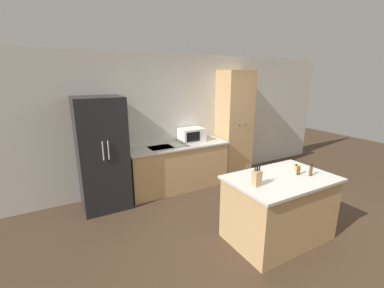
{
  "coord_description": "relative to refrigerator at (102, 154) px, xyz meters",
  "views": [
    {
      "loc": [
        -2.63,
        -2.34,
        2.2
      ],
      "look_at": [
        -0.55,
        1.4,
        1.05
      ],
      "focal_mm": 24.0,
      "sensor_mm": 36.0,
      "label": 1
    }
  ],
  "objects": [
    {
      "name": "pantry_cabinet",
      "position": [
        2.82,
        0.09,
        0.21
      ],
      "size": [
        0.67,
        0.55,
        2.3
      ],
      "color": "tan",
      "rests_on": "ground_plane"
    },
    {
      "name": "knife_block",
      "position": [
        1.42,
        -2.14,
        0.06
      ],
      "size": [
        0.1,
        0.08,
        0.29
      ],
      "color": "tan",
      "rests_on": "kitchen_island"
    },
    {
      "name": "spice_bottle_short_red",
      "position": [
        2.26,
        -2.03,
        0.0
      ],
      "size": [
        0.05,
        0.05,
        0.09
      ],
      "color": "gold",
      "rests_on": "kitchen_island"
    },
    {
      "name": "spice_bottle_amber_oil",
      "position": [
        2.16,
        -2.15,
        0.03
      ],
      "size": [
        0.04,
        0.04,
        0.16
      ],
      "color": "#563319",
      "rests_on": "kitchen_island"
    },
    {
      "name": "spice_bottle_tall_dark",
      "position": [
        2.27,
        -2.25,
        0.04
      ],
      "size": [
        0.04,
        0.04,
        0.17
      ],
      "color": "#563319",
      "rests_on": "kitchen_island"
    },
    {
      "name": "kitchen_island",
      "position": [
        1.9,
        -2.11,
        -0.49
      ],
      "size": [
        1.41,
        0.92,
        0.9
      ],
      "color": "tan",
      "rests_on": "ground_plane"
    },
    {
      "name": "microwave",
      "position": [
        1.79,
        0.16,
        0.09
      ],
      "size": [
        0.49,
        0.36,
        0.27
      ],
      "color": "white",
      "rests_on": "back_counter"
    },
    {
      "name": "back_counter",
      "position": [
        1.42,
        0.05,
        -0.49
      ],
      "size": [
        2.01,
        0.66,
        0.89
      ],
      "color": "tan",
      "rests_on": "ground_plane"
    },
    {
      "name": "ground_plane",
      "position": [
        1.96,
        -1.94,
        -0.94
      ],
      "size": [
        14.0,
        14.0,
        0.0
      ],
      "primitive_type": "plane",
      "color": "#423021"
    },
    {
      "name": "wall_back",
      "position": [
        1.96,
        0.39,
        0.36
      ],
      "size": [
        7.2,
        0.06,
        2.6
      ],
      "color": "beige",
      "rests_on": "ground_plane"
    },
    {
      "name": "refrigerator",
      "position": [
        0.0,
        0.0,
        0.0
      ],
      "size": [
        0.76,
        0.74,
        1.88
      ],
      "color": "black",
      "rests_on": "ground_plane"
    }
  ]
}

